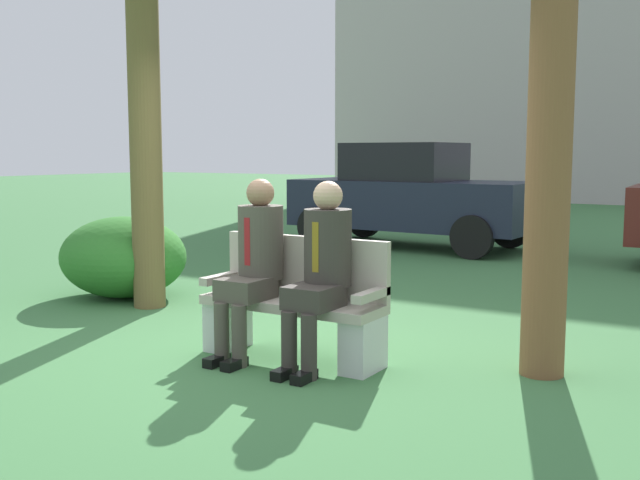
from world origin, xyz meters
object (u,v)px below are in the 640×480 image
seated_man_right (322,265)px  parked_car_near (410,195)px  seated_man_left (254,258)px  building_backdrop (552,15)px  park_bench (295,305)px  shrub_near_bench (123,257)px

seated_man_right → parked_car_near: (-2.34, 6.61, 0.10)m
seated_man_left → building_backdrop: (-3.52, 21.76, 5.43)m
park_bench → seated_man_left: bearing=-158.1°
seated_man_right → shrub_near_bench: (-3.15, 1.14, -0.31)m
seated_man_right → park_bench: bearing=158.6°
seated_man_left → seated_man_right: (0.59, -0.00, -0.00)m
seated_man_left → shrub_near_bench: size_ratio=0.97×
park_bench → building_backdrop: (-3.81, 21.64, 5.77)m
shrub_near_bench → park_bench: bearing=-19.8°
park_bench → building_backdrop: 22.72m
park_bench → seated_man_left: 0.46m
park_bench → parked_car_near: (-2.04, 6.49, 0.44)m
park_bench → seated_man_right: bearing=-21.4°
shrub_near_bench → parked_car_near: 5.54m
park_bench → parked_car_near: parked_car_near is taller
seated_man_left → parked_car_near: (-1.75, 6.61, 0.10)m
parked_car_near → seated_man_left: bearing=-75.1°
building_backdrop → park_bench: bearing=-80.0°
shrub_near_bench → building_backdrop: size_ratio=0.10×
shrub_near_bench → seated_man_right: bearing=-20.0°
seated_man_left → parked_car_near: bearing=104.9°
seated_man_left → seated_man_right: seated_man_left is taller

